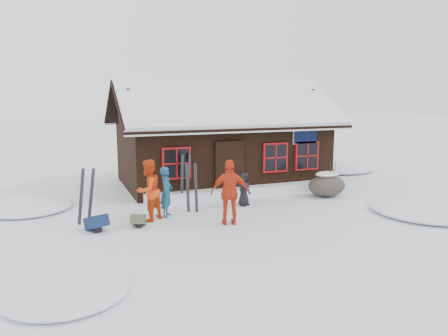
% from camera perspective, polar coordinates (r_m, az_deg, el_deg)
% --- Properties ---
extents(ground, '(120.00, 120.00, 0.00)m').
position_cam_1_polar(ground, '(13.80, 0.95, -6.14)').
color(ground, white).
rests_on(ground, ground).
extents(mountain_hut, '(8.90, 6.09, 4.42)m').
position_cam_1_polar(mountain_hut, '(18.60, -0.48, 2.91)').
color(mountain_hut, black).
rests_on(mountain_hut, ground).
extents(snow_drift, '(7.60, 0.60, 0.35)m').
position_cam_1_polar(snow_drift, '(16.34, 2.89, -3.03)').
color(snow_drift, white).
rests_on(snow_drift, ground).
extents(snow_mounds, '(20.60, 13.20, 0.48)m').
position_cam_1_polar(snow_mounds, '(16.09, 3.94, -3.87)').
color(snow_mounds, white).
rests_on(snow_mounds, ground).
extents(skier_teal, '(0.59, 0.67, 1.56)m').
position_cam_1_polar(skier_teal, '(13.57, -7.54, -3.11)').
color(skier_teal, navy).
rests_on(skier_teal, ground).
extents(skier_orange_left, '(1.14, 1.10, 1.85)m').
position_cam_1_polar(skier_orange_left, '(13.18, -9.85, -2.90)').
color(skier_orange_left, red).
rests_on(skier_orange_left, ground).
extents(skier_orange_right, '(1.20, 0.76, 1.91)m').
position_cam_1_polar(skier_orange_right, '(12.60, 0.80, -3.20)').
color(skier_orange_right, red).
rests_on(skier_orange_right, ground).
extents(skier_crouched, '(0.66, 0.60, 1.13)m').
position_cam_1_polar(skier_crouched, '(14.82, 2.65, -2.79)').
color(skier_crouched, black).
rests_on(skier_crouched, ground).
extents(boulder, '(1.45, 1.09, 0.84)m').
position_cam_1_polar(boulder, '(16.61, 13.27, -2.18)').
color(boulder, '#4C433C').
rests_on(boulder, ground).
extents(ski_pair_left, '(0.58, 0.14, 1.69)m').
position_cam_1_polar(ski_pair_left, '(13.36, -17.56, -3.61)').
color(ski_pair_left, black).
rests_on(ski_pair_left, ground).
extents(ski_pair_mid, '(0.38, 0.18, 1.64)m').
position_cam_1_polar(ski_pair_mid, '(14.00, -4.22, -2.68)').
color(ski_pair_mid, black).
rests_on(ski_pair_mid, ground).
extents(ski_pair_right, '(0.46, 0.22, 1.74)m').
position_cam_1_polar(ski_pair_right, '(15.37, -5.08, -1.40)').
color(ski_pair_right, black).
rests_on(ski_pair_right, ground).
extents(ski_poles, '(0.25, 0.12, 1.38)m').
position_cam_1_polar(ski_poles, '(16.42, 13.85, -1.54)').
color(ski_poles, black).
rests_on(ski_poles, ground).
extents(backpack_blue, '(0.67, 0.75, 0.34)m').
position_cam_1_polar(backpack_blue, '(12.70, -16.30, -7.15)').
color(backpack_blue, '#102245').
rests_on(backpack_blue, ground).
extents(backpack_olive, '(0.53, 0.60, 0.28)m').
position_cam_1_polar(backpack_olive, '(12.83, -11.13, -6.91)').
color(backpack_olive, '#494D37').
rests_on(backpack_olive, ground).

